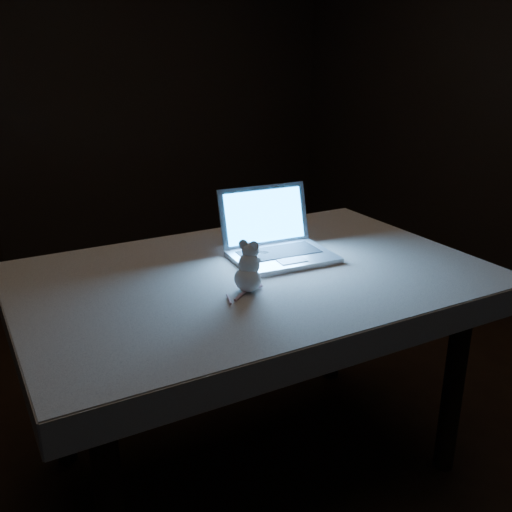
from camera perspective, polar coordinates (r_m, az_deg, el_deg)
floor at (r=2.62m, az=1.04°, el=-17.05°), size 5.00×5.00×0.00m
back_wall at (r=4.39m, az=-18.69°, el=15.31°), size 4.50×0.04×2.60m
table at (r=2.22m, az=-0.24°, el=-11.72°), size 1.62×1.13×0.82m
tablecloth at (r=1.99m, az=-1.09°, el=-3.70°), size 1.84×1.42×0.10m
laptop at (r=2.12m, az=2.75°, el=2.87°), size 0.42×0.38×0.25m
plush_mouse at (r=1.85m, az=-0.86°, el=-1.07°), size 0.13×0.13×0.17m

